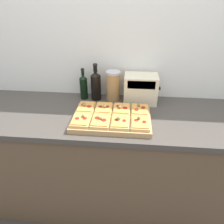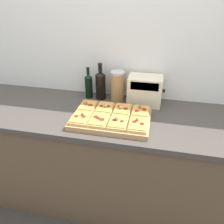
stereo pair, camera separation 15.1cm
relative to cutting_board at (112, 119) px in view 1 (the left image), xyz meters
The scene contains 15 objects.
wall_back 0.56m from the cutting_board, 86.16° to the left, with size 6.00×0.06×2.50m.
kitchen_counter 0.48m from the cutting_board, 72.84° to the left, with size 2.63×0.67×0.91m.
cutting_board is the anchor object (origin of this frame).
pizza_slice_back_left 0.21m from the cutting_board, 156.19° to the left, with size 0.12×0.16×0.06m.
pizza_slice_back_midleft 0.11m from the cutting_board, 127.04° to the left, with size 0.12×0.16×0.05m.
pizza_slice_back_midright 0.11m from the cutting_board, 53.05° to the left, with size 0.12×0.16×0.05m.
pizza_slice_back_right 0.21m from the cutting_board, 24.02° to the left, with size 0.12×0.16×0.05m.
pizza_slice_front_left 0.21m from the cutting_board, 156.21° to the right, with size 0.12×0.16×0.05m.
pizza_slice_front_midleft 0.11m from the cutting_board, 127.01° to the right, with size 0.12×0.16×0.05m.
pizza_slice_front_midright 0.11m from the cutting_board, 53.08° to the right, with size 0.12×0.16×0.05m.
pizza_slice_front_right 0.21m from the cutting_board, 23.72° to the right, with size 0.12×0.16×0.05m.
olive_oil_bottle 0.43m from the cutting_board, 128.00° to the left, with size 0.06×0.06×0.26m.
wine_bottle 0.38m from the cutting_board, 115.50° to the left, with size 0.08×0.08×0.30m.
grain_jar_tall 0.35m from the cutting_board, 93.39° to the left, with size 0.11×0.11×0.24m.
toaster_oven 0.38m from the cutting_board, 57.48° to the left, with size 0.28×0.17×0.22m.
Camera 1 is at (0.09, -1.05, 1.73)m, focal length 35.00 mm.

